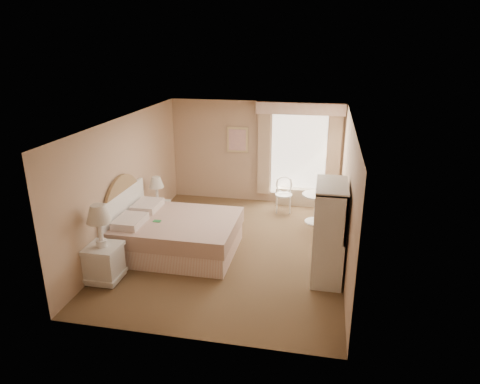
% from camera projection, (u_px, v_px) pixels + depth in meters
% --- Properties ---
extents(room, '(4.21, 5.51, 2.51)m').
position_uv_depth(room, '(232.00, 188.00, 7.95)').
color(room, brown).
rests_on(room, ground).
extents(window, '(2.05, 0.22, 2.51)m').
position_uv_depth(window, '(299.00, 152.00, 10.17)').
color(window, white).
rests_on(window, room).
extents(framed_art, '(0.52, 0.04, 0.62)m').
position_uv_depth(framed_art, '(237.00, 140.00, 10.44)').
color(framed_art, '#D4B882').
rests_on(framed_art, room).
extents(bed, '(2.26, 1.78, 1.58)m').
position_uv_depth(bed, '(171.00, 233.00, 8.13)').
color(bed, tan).
rests_on(bed, room).
extents(nightstand_near, '(0.56, 0.56, 1.35)m').
position_uv_depth(nightstand_near, '(103.00, 254.00, 7.07)').
color(nightstand_near, silver).
rests_on(nightstand_near, room).
extents(nightstand_far, '(0.45, 0.45, 1.08)m').
position_uv_depth(nightstand_far, '(158.00, 207.00, 9.33)').
color(nightstand_far, silver).
rests_on(nightstand_far, room).
extents(round_table, '(0.63, 0.63, 0.67)m').
position_uv_depth(round_table, '(316.00, 204.00, 9.42)').
color(round_table, white).
rests_on(round_table, room).
extents(cafe_chair, '(0.43, 0.43, 0.83)m').
position_uv_depth(cafe_chair, '(284.00, 192.00, 10.07)').
color(cafe_chair, white).
rests_on(cafe_chair, room).
extents(armoire, '(0.50, 1.01, 1.68)m').
position_uv_depth(armoire, '(329.00, 239.00, 7.15)').
color(armoire, silver).
rests_on(armoire, room).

